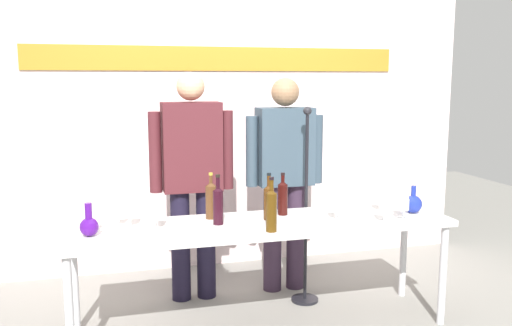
{
  "coord_description": "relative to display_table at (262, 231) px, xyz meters",
  "views": [
    {
      "loc": [
        -0.92,
        -3.25,
        1.63
      ],
      "look_at": [
        0.0,
        0.15,
        1.08
      ],
      "focal_mm": 38.18,
      "sensor_mm": 36.0,
      "label": 1
    }
  ],
  "objects": [
    {
      "name": "wine_bottle_0",
      "position": [
        -0.01,
        -0.22,
        0.2
      ],
      "size": [
        0.07,
        0.07,
        0.33
      ],
      "color": "#4A2E0A",
      "rests_on": "display_table"
    },
    {
      "name": "wine_bottle_3",
      "position": [
        -0.28,
        0.02,
        0.19
      ],
      "size": [
        0.06,
        0.06,
        0.32
      ],
      "color": "black",
      "rests_on": "display_table"
    },
    {
      "name": "presenter_left",
      "position": [
        -0.35,
        0.62,
        0.29
      ],
      "size": [
        0.61,
        0.22,
        1.68
      ],
      "color": "black",
      "rests_on": "ground"
    },
    {
      "name": "display_table",
      "position": [
        0.0,
        0.0,
        0.0
      ],
      "size": [
        2.47,
        0.6,
        0.72
      ],
      "color": "silver",
      "rests_on": "ground"
    },
    {
      "name": "decanter_blue_right",
      "position": [
        1.06,
        -0.04,
        0.12
      ],
      "size": [
        0.12,
        0.12,
        0.19
      ],
      "color": "#1E2F98",
      "rests_on": "display_table"
    },
    {
      "name": "decanter_blue_left",
      "position": [
        -1.06,
        -0.04,
        0.12
      ],
      "size": [
        0.11,
        0.11,
        0.2
      ],
      "color": "#4A1283",
      "rests_on": "display_table"
    },
    {
      "name": "back_wall",
      "position": [
        0.0,
        1.37,
        0.84
      ],
      "size": [
        4.5,
        0.11,
        3.0
      ],
      "color": "silver",
      "rests_on": "ground"
    },
    {
      "name": "wine_bottle_2",
      "position": [
        0.06,
        0.05,
        0.18
      ],
      "size": [
        0.07,
        0.07,
        0.31
      ],
      "color": "#48280C",
      "rests_on": "display_table"
    },
    {
      "name": "wine_bottle_1",
      "position": [
        -0.3,
        0.17,
        0.19
      ],
      "size": [
        0.07,
        0.07,
        0.3
      ],
      "color": "#54321A",
      "rests_on": "display_table"
    },
    {
      "name": "wine_glass_right_0",
      "position": [
        0.94,
        -0.12,
        0.16
      ],
      "size": [
        0.06,
        0.06,
        0.14
      ],
      "color": "white",
      "rests_on": "display_table"
    },
    {
      "name": "wine_glass_left_0",
      "position": [
        -0.89,
        0.16,
        0.15
      ],
      "size": [
        0.06,
        0.06,
        0.13
      ],
      "color": "white",
      "rests_on": "display_table"
    },
    {
      "name": "wine_glass_left_1",
      "position": [
        -0.66,
        0.02,
        0.16
      ],
      "size": [
        0.06,
        0.06,
        0.14
      ],
      "color": "white",
      "rests_on": "display_table"
    },
    {
      "name": "wine_glass_right_1",
      "position": [
        0.89,
        -0.2,
        0.16
      ],
      "size": [
        0.07,
        0.07,
        0.14
      ],
      "color": "white",
      "rests_on": "display_table"
    },
    {
      "name": "wine_glass_right_2",
      "position": [
        0.75,
        -0.21,
        0.16
      ],
      "size": [
        0.07,
        0.07,
        0.15
      ],
      "color": "white",
      "rests_on": "display_table"
    },
    {
      "name": "presenter_right",
      "position": [
        0.35,
        0.62,
        0.27
      ],
      "size": [
        0.61,
        0.22,
        1.64
      ],
      "color": "#342437",
      "rests_on": "ground"
    },
    {
      "name": "wine_bottle_4",
      "position": [
        0.19,
        0.15,
        0.18
      ],
      "size": [
        0.07,
        0.07,
        0.29
      ],
      "color": "black",
      "rests_on": "display_table"
    },
    {
      "name": "wine_glass_right_4",
      "position": [
        0.87,
        0.06,
        0.17
      ],
      "size": [
        0.07,
        0.07,
        0.16
      ],
      "color": "white",
      "rests_on": "display_table"
    },
    {
      "name": "wine_glass_right_3",
      "position": [
        0.48,
        -0.07,
        0.17
      ],
      "size": [
        0.06,
        0.06,
        0.15
      ],
      "color": "white",
      "rests_on": "display_table"
    },
    {
      "name": "microphone_stand",
      "position": [
        0.43,
        0.35,
        -0.19
      ],
      "size": [
        0.2,
        0.2,
        1.44
      ],
      "color": "black",
      "rests_on": "ground"
    },
    {
      "name": "wine_glass_left_2",
      "position": [
        -0.82,
        0.1,
        0.17
      ],
      "size": [
        0.07,
        0.07,
        0.16
      ],
      "color": "white",
      "rests_on": "display_table"
    }
  ]
}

